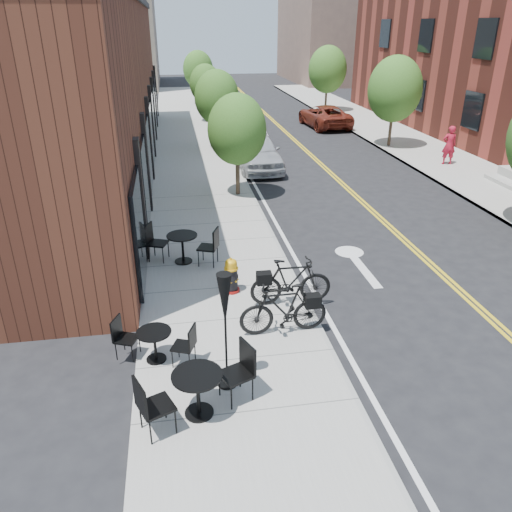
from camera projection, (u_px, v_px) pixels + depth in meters
ground at (314, 316)px, 11.65m from camera, size 120.00×120.00×0.00m
sidewalk_near at (201, 189)px, 20.26m from camera, size 4.00×70.00×0.12m
sidewalk_far at (473, 176)px, 22.04m from camera, size 4.00×70.00×0.12m
building_near at (88, 91)px, 21.70m from camera, size 5.00×28.00×7.00m
bg_building_left at (116, 35)px, 51.19m from camera, size 8.00×14.00×10.00m
bg_building_right at (336, 24)px, 56.10m from camera, size 10.00×16.00×12.00m
tree_near_a at (237, 130)px, 18.49m from camera, size 2.20×2.20×3.81m
tree_near_b at (217, 97)px, 25.59m from camera, size 2.30×2.30×3.98m
tree_near_c at (206, 84)px, 32.81m from camera, size 2.10×2.10×3.67m
tree_near_d at (198, 69)px, 39.84m from camera, size 2.40×2.40×4.11m
tree_far_b at (395, 89)px, 25.91m from camera, size 2.80×2.80×4.62m
tree_far_c at (328, 69)px, 36.62m from camera, size 2.80×2.80×4.62m
fire_hydrant at (231, 276)px, 12.29m from camera, size 0.44×0.44×0.92m
bicycle_left at (284, 309)px, 10.59m from camera, size 1.92×0.58×1.15m
bicycle_right at (291, 281)px, 11.70m from camera, size 1.95×0.58×1.16m
bistro_set_a at (198, 388)px, 8.35m from camera, size 2.02×1.25×1.08m
bistro_set_b at (155, 341)px, 9.76m from camera, size 1.62×0.96×0.86m
bistro_set_c at (182, 244)px, 13.78m from camera, size 2.00×1.16×1.06m
patio_umbrella at (225, 308)px, 8.58m from camera, size 0.37×0.37×2.30m
parked_car_a at (257, 151)px, 23.00m from camera, size 2.03×4.81×1.62m
parked_car_b at (249, 133)px, 27.55m from camera, size 1.69×4.10×1.32m
parked_car_c at (241, 112)px, 33.13m from camera, size 2.20×5.35×1.55m
parked_car_far at (324, 116)px, 32.30m from camera, size 2.67×5.18×1.40m
pedestrian at (449, 145)px, 23.27m from camera, size 0.70×0.51×1.79m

